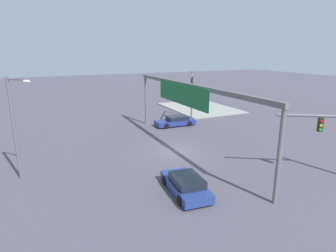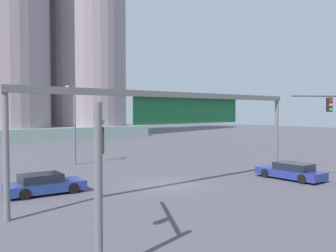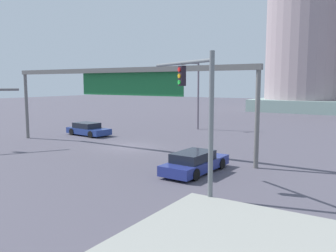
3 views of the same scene
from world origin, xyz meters
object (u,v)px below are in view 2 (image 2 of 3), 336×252
sedan_car_approaching (291,171)px  streetlamp_curved_arm (74,119)px  traffic_signal_opposite_side (99,158)px  sedan_car_waiting_far (44,184)px

sedan_car_approaching → streetlamp_curved_arm: bearing=30.0°
traffic_signal_opposite_side → sedan_car_approaching: 18.33m
traffic_signal_opposite_side → streetlamp_curved_arm: (9.12, 20.09, 0.81)m
traffic_signal_opposite_side → streetlamp_curved_arm: bearing=7.7°
traffic_signal_opposite_side → streetlamp_curved_arm: size_ratio=0.72×
streetlamp_curved_arm → sedan_car_waiting_far: (-6.65, -9.44, -3.60)m
streetlamp_curved_arm → sedan_car_approaching: 18.94m
traffic_signal_opposite_side → sedan_car_waiting_far: bearing=19.1°
streetlamp_curved_arm → sedan_car_waiting_far: size_ratio=1.55×
traffic_signal_opposite_side → sedan_car_approaching: size_ratio=1.06×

